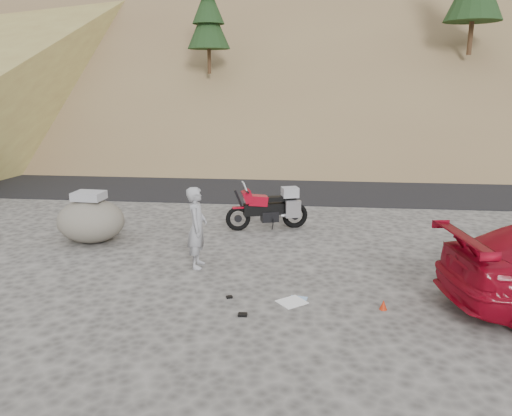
{
  "coord_description": "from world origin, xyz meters",
  "views": [
    {
      "loc": [
        0.71,
        -9.99,
        3.88
      ],
      "look_at": [
        -0.46,
        1.22,
        1.0
      ],
      "focal_mm": 35.0,
      "sensor_mm": 36.0,
      "label": 1
    }
  ],
  "objects": [
    {
      "name": "gear_blue_cloth",
      "position": [
        0.61,
        -1.52,
        0.01
      ],
      "size": [
        0.35,
        0.28,
        0.01
      ],
      "primitive_type": "cube",
      "rotation": [
        0.0,
        0.0,
        -0.18
      ],
      "color": "#8CB0D8",
      "rests_on": "ground"
    },
    {
      "name": "boulder",
      "position": [
        -4.56,
        1.33,
        0.55
      ],
      "size": [
        1.97,
        1.8,
        1.25
      ],
      "rotation": [
        0.0,
        0.0,
        -0.28
      ],
      "color": "#56524A",
      "rests_on": "ground"
    },
    {
      "name": "gear_glove_b",
      "position": [
        -0.66,
        -1.6,
        0.02
      ],
      "size": [
        0.13,
        0.12,
        0.04
      ],
      "primitive_type": "cube",
      "rotation": [
        0.0,
        0.0,
        0.42
      ],
      "color": "black",
      "rests_on": "ground"
    },
    {
      "name": "road",
      "position": [
        0.0,
        9.0,
        0.0
      ],
      "size": [
        120.0,
        7.0,
        0.05
      ],
      "primitive_type": "cube",
      "color": "black",
      "rests_on": "ground"
    },
    {
      "name": "motorcycle",
      "position": [
        -0.23,
        2.9,
        0.57
      ],
      "size": [
        2.19,
        1.04,
        1.34
      ],
      "rotation": [
        0.0,
        0.0,
        0.3
      ],
      "color": "black",
      "rests_on": "ground"
    },
    {
      "name": "hillside",
      "position": [
        -0.05,
        40.88,
        11.08
      ],
      "size": [
        120.0,
        73.0,
        46.72
      ],
      "color": "brown",
      "rests_on": "ground"
    },
    {
      "name": "man",
      "position": [
        -1.57,
        -0.07,
        0.0
      ],
      "size": [
        0.45,
        0.66,
        1.75
      ],
      "primitive_type": "imported",
      "rotation": [
        0.0,
        0.0,
        1.62
      ],
      "color": "#95959A",
      "rests_on": "ground"
    },
    {
      "name": "ground",
      "position": [
        0.0,
        0.0,
        0.0
      ],
      "size": [
        140.0,
        140.0,
        0.0
      ],
      "primitive_type": "plane",
      "color": "#43413E",
      "rests_on": "ground"
    },
    {
      "name": "gear_white_cloth",
      "position": [
        0.5,
        -1.67,
        0.01
      ],
      "size": [
        0.62,
        0.61,
        0.02
      ],
      "primitive_type": "cube",
      "rotation": [
        0.0,
        0.0,
        0.68
      ],
      "color": "white",
      "rests_on": "ground"
    },
    {
      "name": "gear_funnel",
      "position": [
        2.1,
        -1.79,
        0.09
      ],
      "size": [
        0.15,
        0.15,
        0.17
      ],
      "primitive_type": "cone",
      "rotation": [
        0.0,
        0.0,
        -0.15
      ],
      "color": "#B8270C",
      "rests_on": "ground"
    },
    {
      "name": "gear_glove_a",
      "position": [
        -0.32,
        -2.29,
        0.02
      ],
      "size": [
        0.16,
        0.11,
        0.04
      ],
      "primitive_type": "cube",
      "rotation": [
        0.0,
        0.0,
        0.03
      ],
      "color": "black",
      "rests_on": "ground"
    }
  ]
}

